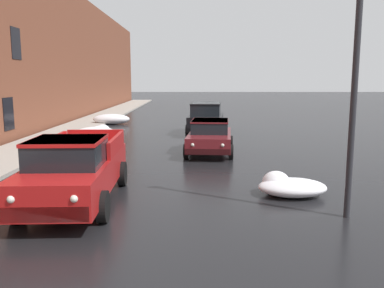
{
  "coord_description": "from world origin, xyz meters",
  "views": [
    {
      "loc": [
        1.26,
        -2.36,
        3.14
      ],
      "look_at": [
        1.29,
        11.37,
        0.95
      ],
      "focal_mm": 37.98,
      "sensor_mm": 36.0,
      "label": 1
    }
  ],
  "objects_px": {
    "pickup_truck_red_approaching_near_lane": "(74,169)",
    "street_lamp_post": "(355,62)",
    "sedan_maroon_parked_kerbside_close": "(209,136)",
    "suv_black_parked_kerbside_mid": "(205,117)"
  },
  "relations": [
    {
      "from": "pickup_truck_red_approaching_near_lane",
      "to": "street_lamp_post",
      "type": "distance_m",
      "value": 7.12
    },
    {
      "from": "pickup_truck_red_approaching_near_lane",
      "to": "street_lamp_post",
      "type": "height_order",
      "value": "street_lamp_post"
    },
    {
      "from": "sedan_maroon_parked_kerbside_close",
      "to": "suv_black_parked_kerbside_mid",
      "type": "bearing_deg",
      "value": 89.48
    },
    {
      "from": "street_lamp_post",
      "to": "suv_black_parked_kerbside_mid",
      "type": "bearing_deg",
      "value": 100.84
    },
    {
      "from": "street_lamp_post",
      "to": "pickup_truck_red_approaching_near_lane",
      "type": "bearing_deg",
      "value": 170.61
    },
    {
      "from": "sedan_maroon_parked_kerbside_close",
      "to": "suv_black_parked_kerbside_mid",
      "type": "height_order",
      "value": "suv_black_parked_kerbside_mid"
    },
    {
      "from": "sedan_maroon_parked_kerbside_close",
      "to": "street_lamp_post",
      "type": "xyz_separation_m",
      "value": [
        2.8,
        -8.19,
        2.75
      ]
    },
    {
      "from": "pickup_truck_red_approaching_near_lane",
      "to": "sedan_maroon_parked_kerbside_close",
      "type": "bearing_deg",
      "value": 62.27
    },
    {
      "from": "sedan_maroon_parked_kerbside_close",
      "to": "street_lamp_post",
      "type": "relative_size",
      "value": 0.66
    },
    {
      "from": "sedan_maroon_parked_kerbside_close",
      "to": "suv_black_parked_kerbside_mid",
      "type": "relative_size",
      "value": 0.94
    }
  ]
}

